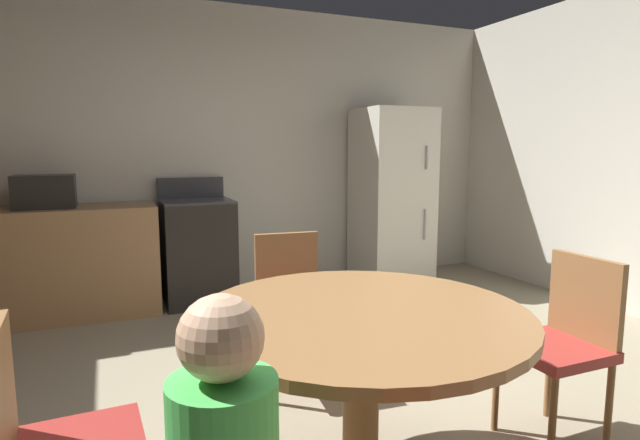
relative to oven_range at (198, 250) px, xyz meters
The scene contains 8 objects.
wall_back 1.03m from the oven_range, 48.14° to the left, with size 6.05×0.12×2.70m, color beige.
kitchen_counter 1.36m from the oven_range, behind, with size 2.02×0.60×0.90m, color #9E754C.
oven_range is the anchor object (origin of this frame).
refrigerator 2.00m from the oven_range, ahead, with size 0.68×0.68×1.76m.
microwave 1.30m from the oven_range, behind, with size 0.44×0.32×0.26m, color black.
dining_table 2.90m from the oven_range, 87.21° to the right, with size 1.27×1.27×0.76m.
chair_north 1.85m from the oven_range, 82.68° to the right, with size 0.43×0.43×0.87m.
chair_east 3.13m from the oven_range, 67.38° to the right, with size 0.40×0.40×0.87m.
Camera 1 is at (-1.08, -1.95, 1.36)m, focal length 28.65 mm.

